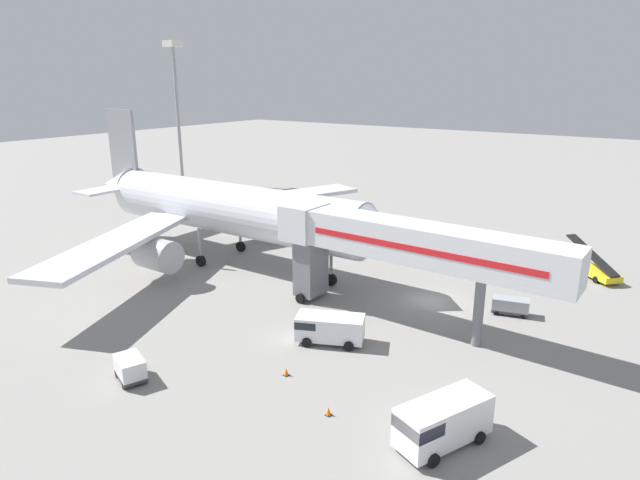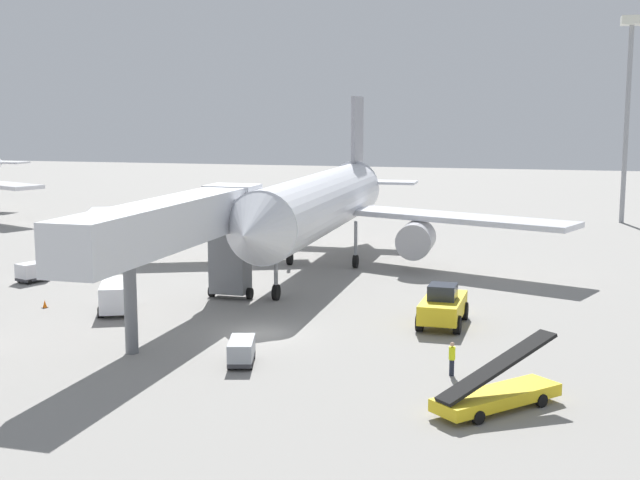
% 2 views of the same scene
% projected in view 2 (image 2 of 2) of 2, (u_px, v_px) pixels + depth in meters
% --- Properties ---
extents(ground_plane, '(300.00, 300.00, 0.00)m').
position_uv_depth(ground_plane, '(261.00, 334.00, 49.67)').
color(ground_plane, gray).
extents(airplane_at_gate, '(41.95, 38.45, 14.38)m').
position_uv_depth(airplane_at_gate, '(321.00, 205.00, 69.97)').
color(airplane_at_gate, silver).
rests_on(airplane_at_gate, ground).
extents(jet_bridge, '(3.68, 22.35, 7.90)m').
position_uv_depth(jet_bridge, '(181.00, 227.00, 50.90)').
color(jet_bridge, silver).
rests_on(jet_bridge, ground).
extents(pushback_tug, '(2.73, 5.59, 2.59)m').
position_uv_depth(pushback_tug, '(443.00, 306.00, 51.43)').
color(pushback_tug, yellow).
rests_on(pushback_tug, ground).
extents(belt_loader_truck, '(5.56, 5.91, 3.08)m').
position_uv_depth(belt_loader_truck, '(497.00, 393.00, 36.91)').
color(belt_loader_truck, yellow).
rests_on(belt_loader_truck, ground).
extents(service_van_far_right, '(3.72, 5.04, 1.95)m').
position_uv_depth(service_van_far_right, '(117.00, 294.00, 55.09)').
color(service_van_far_right, white).
rests_on(service_van_far_right, ground).
extents(baggage_cart_mid_right, '(2.12, 2.58, 1.48)m').
position_uv_depth(baggage_cart_mid_right, '(33.00, 271.00, 64.63)').
color(baggage_cart_mid_right, '#38383D').
rests_on(baggage_cart_mid_right, ground).
extents(baggage_cart_far_left, '(1.90, 2.92, 1.31)m').
position_uv_depth(baggage_cart_far_left, '(241.00, 350.00, 43.56)').
color(baggage_cart_far_left, '#38383D').
rests_on(baggage_cart_far_left, ground).
extents(ground_crew_worker_foreground, '(0.37, 0.37, 1.70)m').
position_uv_depth(ground_crew_worker_foreground, '(452.00, 358.00, 41.67)').
color(ground_crew_worker_foreground, '#1E2333').
rests_on(ground_crew_worker_foreground, ground).
extents(safety_cone_alpha, '(0.34, 0.34, 0.52)m').
position_uv_depth(safety_cone_alpha, '(45.00, 304.00, 56.16)').
color(safety_cone_alpha, black).
rests_on(safety_cone_alpha, ground).
extents(apron_light_mast, '(2.40, 2.40, 23.64)m').
position_uv_depth(apron_light_mast, '(629.00, 79.00, 96.65)').
color(apron_light_mast, '#93969B').
rests_on(apron_light_mast, ground).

